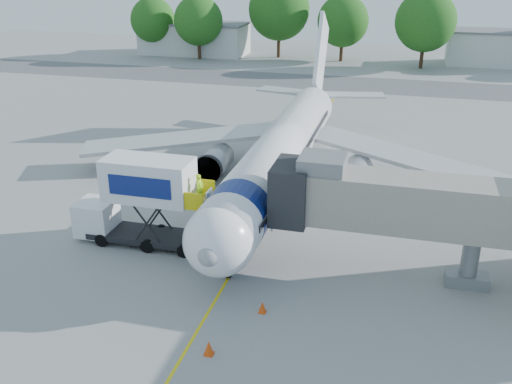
% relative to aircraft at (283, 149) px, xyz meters
% --- Properties ---
extents(ground, '(160.00, 160.00, 0.00)m').
position_rel_aircraft_xyz_m(ground, '(0.00, -4.12, -2.95)').
color(ground, '#999996').
rests_on(ground, ground).
extents(guidance_line, '(0.15, 70.00, 0.01)m').
position_rel_aircraft_xyz_m(guidance_line, '(0.00, -4.12, -2.94)').
color(guidance_line, yellow).
rests_on(guidance_line, ground).
extents(taxiway_strip, '(120.00, 10.00, 0.01)m').
position_rel_aircraft_xyz_m(taxiway_strip, '(0.00, 37.88, -2.94)').
color(taxiway_strip, '#59595B').
rests_on(taxiway_strip, ground).
extents(aircraft, '(34.17, 37.73, 11.35)m').
position_rel_aircraft_xyz_m(aircraft, '(0.00, 0.00, 0.00)').
color(aircraft, white).
rests_on(aircraft, ground).
extents(jet_bridge, '(13.90, 3.20, 6.60)m').
position_rel_aircraft_xyz_m(jet_bridge, '(7.99, -11.12, 1.39)').
color(jet_bridge, gray).
rests_on(jet_bridge, ground).
extents(catering_hiloader, '(8.50, 2.44, 5.50)m').
position_rel_aircraft_xyz_m(catering_hiloader, '(-6.27, -11.12, -0.19)').
color(catering_hiloader, black).
rests_on(catering_hiloader, ground).
extents(ground_tug, '(3.69, 2.44, 1.36)m').
position_rel_aircraft_xyz_m(ground_tug, '(2.48, -19.97, -2.23)').
color(ground_tug, white).
rests_on(ground_tug, ground).
extents(safety_cone_a, '(0.39, 0.39, 0.62)m').
position_rel_aircraft_xyz_m(safety_cone_a, '(2.59, -16.34, -2.65)').
color(safety_cone_a, '#DB440B').
rests_on(safety_cone_a, ground).
extents(safety_cone_b, '(0.45, 0.45, 0.71)m').
position_rel_aircraft_xyz_m(safety_cone_b, '(1.09, -20.04, -2.61)').
color(safety_cone_b, '#DB440B').
rests_on(safety_cone_b, ground).
extents(outbuilding_left, '(18.40, 8.40, 5.30)m').
position_rel_aircraft_xyz_m(outbuilding_left, '(-28.00, 55.88, -0.29)').
color(outbuilding_left, silver).
rests_on(outbuilding_left, ground).
extents(outbuilding_right, '(16.40, 7.40, 5.30)m').
position_rel_aircraft_xyz_m(outbuilding_right, '(22.00, 57.88, -0.29)').
color(outbuilding_right, silver).
rests_on(outbuilding_right, ground).
extents(tree_a, '(7.49, 7.49, 9.55)m').
position_rel_aircraft_xyz_m(tree_a, '(-34.27, 53.06, 2.85)').
color(tree_a, '#382314').
rests_on(tree_a, ground).
extents(tree_b, '(7.95, 7.95, 10.13)m').
position_rel_aircraft_xyz_m(tree_b, '(-25.37, 51.11, 3.20)').
color(tree_b, '#382314').
rests_on(tree_b, ground).
extents(tree_c, '(10.01, 10.01, 12.77)m').
position_rel_aircraft_xyz_m(tree_c, '(-13.06, 56.12, 4.81)').
color(tree_c, '#382314').
rests_on(tree_c, ground).
extents(tree_d, '(8.15, 8.15, 10.39)m').
position_rel_aircraft_xyz_m(tree_d, '(-2.40, 55.12, 3.36)').
color(tree_d, '#382314').
rests_on(tree_d, ground).
extents(tree_e, '(8.98, 8.98, 11.45)m').
position_rel_aircraft_xyz_m(tree_e, '(10.18, 51.98, 4.00)').
color(tree_e, '#382314').
rests_on(tree_e, ground).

